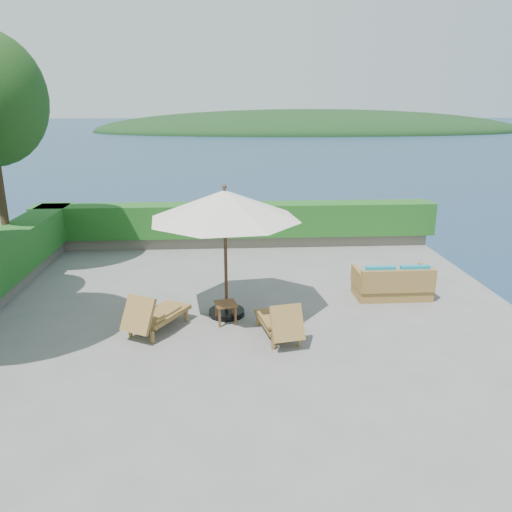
{
  "coord_description": "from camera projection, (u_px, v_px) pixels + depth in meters",
  "views": [
    {
      "loc": [
        -0.35,
        -9.66,
        4.27
      ],
      "look_at": [
        0.3,
        0.8,
        1.1
      ],
      "focal_mm": 35.0,
      "sensor_mm": 36.0,
      "label": 1
    }
  ],
  "objects": [
    {
      "name": "foundation",
      "position": [
        245.0,
        382.0,
        10.93
      ],
      "size": [
        12.0,
        12.0,
        3.0
      ],
      "primitive_type": "cube",
      "color": "#584F46",
      "rests_on": "ocean"
    },
    {
      "name": "ground",
      "position": [
        244.0,
        317.0,
        10.48
      ],
      "size": [
        12.0,
        12.0,
        0.0
      ],
      "primitive_type": "plane",
      "color": "gray",
      "rests_on": "ground"
    },
    {
      "name": "wicker_loveseat",
      "position": [
        393.0,
        284.0,
        11.47
      ],
      "size": [
        1.73,
        0.89,
        0.85
      ],
      "rotation": [
        0.0,
        0.0,
        0.01
      ],
      "color": "olive",
      "rests_on": "ground"
    },
    {
      "name": "ocean",
      "position": [
        245.0,
        438.0,
        11.35
      ],
      "size": [
        600.0,
        600.0,
        0.0
      ],
      "primitive_type": "plane",
      "color": "#162D46",
      "rests_on": "ground"
    },
    {
      "name": "planter_wall_far",
      "position": [
        237.0,
        240.0,
        15.78
      ],
      "size": [
        12.0,
        0.6,
        0.36
      ],
      "primitive_type": "cube",
      "color": "gray",
      "rests_on": "ground"
    },
    {
      "name": "lounge_right",
      "position": [
        280.0,
        322.0,
        9.43
      ],
      "size": [
        0.85,
        1.53,
        0.83
      ],
      "rotation": [
        0.0,
        0.0,
        0.19
      ],
      "color": "olive",
      "rests_on": "ground"
    },
    {
      "name": "side_table",
      "position": [
        226.0,
        306.0,
        10.1
      ],
      "size": [
        0.5,
        0.5,
        0.45
      ],
      "rotation": [
        0.0,
        0.0,
        0.21
      ],
      "color": "brown",
      "rests_on": "ground"
    },
    {
      "name": "patio_umbrella",
      "position": [
        225.0,
        206.0,
        9.91
      ],
      "size": [
        3.82,
        3.82,
        2.78
      ],
      "rotation": [
        0.0,
        0.0,
        -0.27
      ],
      "color": "black",
      "rests_on": "ground"
    },
    {
      "name": "lounge_left",
      "position": [
        154.0,
        314.0,
        9.72
      ],
      "size": [
        1.29,
        1.61,
        0.87
      ],
      "rotation": [
        0.0,
        0.0,
        -0.52
      ],
      "color": "olive",
      "rests_on": "ground"
    },
    {
      "name": "hedge_far",
      "position": [
        237.0,
        220.0,
        15.59
      ],
      "size": [
        12.4,
        0.9,
        1.0
      ],
      "primitive_type": "cube",
      "color": "#194E16",
      "rests_on": "planter_wall_far"
    },
    {
      "name": "offshore_island",
      "position": [
        310.0,
        131.0,
        146.58
      ],
      "size": [
        126.0,
        57.6,
        12.6
      ],
      "primitive_type": "ellipsoid",
      "color": "black",
      "rests_on": "ocean"
    }
  ]
}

